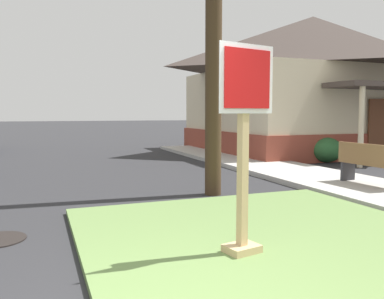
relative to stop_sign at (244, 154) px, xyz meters
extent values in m
cube|color=#668447|center=(0.62, 0.01, -1.11)|extent=(4.55, 5.45, 0.08)
cube|color=#B2AFA8|center=(4.09, 4.40, -1.09)|extent=(2.20, 17.53, 0.12)
cube|color=tan|center=(0.00, 0.02, 0.00)|extent=(0.11, 0.11, 2.15)
cube|color=tan|center=(0.00, 0.02, -1.03)|extent=(0.41, 0.35, 0.08)
cube|color=white|center=(0.01, -0.03, 0.78)|extent=(0.70, 0.16, 0.71)
cube|color=red|center=(0.01, -0.05, 0.78)|extent=(0.60, 0.14, 0.61)
cube|color=brown|center=(4.29, 2.48, -0.59)|extent=(0.46, 1.43, 0.06)
cube|color=brown|center=(4.11, 2.48, -0.37)|extent=(0.11, 1.41, 0.38)
cube|color=#2D2D33|center=(4.26, 3.11, -0.83)|extent=(0.36, 0.08, 0.41)
cube|color=brown|center=(8.66, 10.16, -0.70)|extent=(8.68, 7.20, 0.90)
cube|color=beige|center=(8.66, 10.16, 0.92)|extent=(8.51, 7.06, 2.34)
pyramid|color=#423833|center=(8.66, 10.16, 3.23)|extent=(9.11, 7.57, 2.29)
cylinder|color=beige|center=(6.71, 5.30, 0.06)|extent=(0.16, 0.16, 2.43)
cube|color=brown|center=(8.66, 6.53, -0.10)|extent=(0.90, 0.06, 2.00)
ellipsoid|color=#2C6031|center=(6.56, 6.63, -0.75)|extent=(1.04, 1.04, 0.81)
camera|label=1|loc=(-2.02, -3.72, 0.43)|focal=37.38mm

